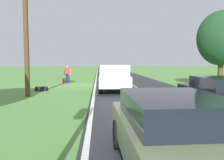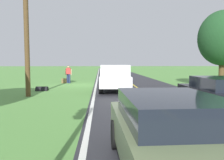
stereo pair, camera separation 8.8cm
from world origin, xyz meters
name	(u,v)px [view 1 (the left image)]	position (x,y,z in m)	size (l,w,h in m)	color
ground_plane	(80,85)	(0.00, 0.00, 0.00)	(200.00, 200.00, 0.00)	#568E42
road_surface	(132,85)	(-4.64, 0.00, 0.00)	(6.94, 120.00, 0.00)	#28282D
lane_edge_line	(95,85)	(-1.35, 0.00, 0.01)	(0.16, 117.60, 0.00)	silver
lane_centre_line	(132,85)	(-4.64, 0.00, 0.01)	(0.14, 117.60, 0.00)	gold
hitchhiker_walking	(68,73)	(1.31, -1.93, 0.98)	(0.62, 0.52, 1.75)	navy
suitcase_carried	(63,81)	(1.74, -1.87, 0.23)	(0.20, 0.46, 0.47)	brown
pickup_truck_passing	(114,77)	(-2.71, 4.21, 0.97)	(2.20, 5.45, 1.82)	silver
tree_far_side_near	(222,38)	(-11.32, 2.49, 3.88)	(3.74, 3.74, 6.05)	brown
sedan_ahead_same_lane	(176,134)	(-2.99, 16.15, 0.75)	(2.02, 4.44, 1.41)	#66754C
sedan_mid_oncoming	(219,93)	(-6.43, 11.26, 0.75)	(1.99, 4.43, 1.41)	black
utility_pole_roadside	(26,33)	(2.49, 6.54, 3.68)	(0.28, 0.28, 7.36)	brown
drainage_culvert	(41,91)	(2.38, 3.88, 0.00)	(0.60, 0.60, 0.80)	black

